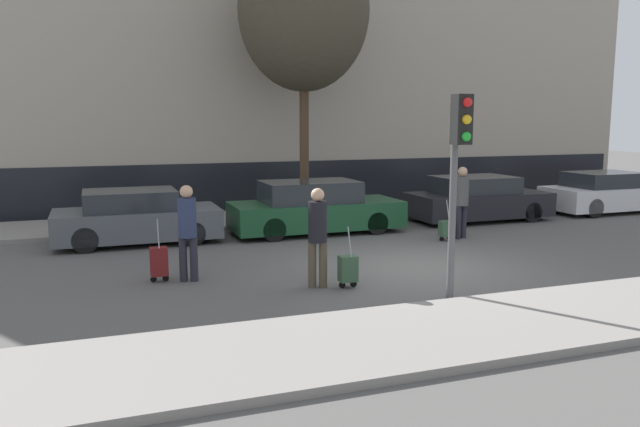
# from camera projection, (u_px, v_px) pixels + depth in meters

# --- Properties ---
(ground_plane) EXTENTS (80.00, 80.00, 0.00)m
(ground_plane) POSITION_uv_depth(u_px,v_px,m) (416.00, 268.00, 12.87)
(ground_plane) COLOR #565451
(sidewalk_near) EXTENTS (28.00, 2.50, 0.12)m
(sidewalk_near) POSITION_uv_depth(u_px,v_px,m) (538.00, 319.00, 9.38)
(sidewalk_near) COLOR gray
(sidewalk_near) RESTS_ON ground_plane
(sidewalk_far) EXTENTS (28.00, 3.00, 0.12)m
(sidewalk_far) POSITION_uv_depth(u_px,v_px,m) (307.00, 215.00, 19.36)
(sidewalk_far) COLOR gray
(sidewalk_far) RESTS_ON ground_plane
(building_facade) EXTENTS (28.00, 2.62, 9.94)m
(building_facade) POSITION_uv_depth(u_px,v_px,m) (275.00, 63.00, 21.85)
(building_facade) COLOR #A89E8C
(building_facade) RESTS_ON ground_plane
(parked_car_0) EXTENTS (3.94, 1.79, 1.32)m
(parked_car_0) POSITION_uv_depth(u_px,v_px,m) (136.00, 218.00, 15.31)
(parked_car_0) COLOR #4C5156
(parked_car_0) RESTS_ON ground_plane
(parked_car_1) EXTENTS (4.56, 1.80, 1.40)m
(parked_car_1) POSITION_uv_depth(u_px,v_px,m) (315.00, 209.00, 16.71)
(parked_car_1) COLOR #194728
(parked_car_1) RESTS_ON ground_plane
(parked_car_2) EXTENTS (4.21, 1.87, 1.33)m
(parked_car_2) POSITION_uv_depth(u_px,v_px,m) (477.00, 200.00, 18.73)
(parked_car_2) COLOR black
(parked_car_2) RESTS_ON ground_plane
(parked_car_3) EXTENTS (4.11, 1.83, 1.32)m
(parked_car_3) POSITION_uv_depth(u_px,v_px,m) (606.00, 193.00, 20.39)
(parked_car_3) COLOR silver
(parked_car_3) RESTS_ON ground_plane
(pedestrian_left) EXTENTS (0.34, 0.34, 1.83)m
(pedestrian_left) POSITION_uv_depth(u_px,v_px,m) (187.00, 227.00, 11.65)
(pedestrian_left) COLOR #23232D
(pedestrian_left) RESTS_ON ground_plane
(trolley_left) EXTENTS (0.34, 0.29, 1.20)m
(trolley_left) POSITION_uv_depth(u_px,v_px,m) (159.00, 262.00, 11.71)
(trolley_left) COLOR maroon
(trolley_left) RESTS_ON ground_plane
(pedestrian_center) EXTENTS (0.34, 0.34, 1.82)m
(pedestrian_center) POSITION_uv_depth(u_px,v_px,m) (318.00, 231.00, 11.22)
(pedestrian_center) COLOR #4C4233
(pedestrian_center) RESTS_ON ground_plane
(trolley_center) EXTENTS (0.34, 0.29, 1.13)m
(trolley_center) POSITION_uv_depth(u_px,v_px,m) (348.00, 269.00, 11.30)
(trolley_center) COLOR #335138
(trolley_center) RESTS_ON ground_plane
(pedestrian_right) EXTENTS (0.34, 0.34, 1.84)m
(pedestrian_right) POSITION_uv_depth(u_px,v_px,m) (462.00, 198.00, 15.84)
(pedestrian_right) COLOR #23232D
(pedestrian_right) RESTS_ON ground_plane
(trolley_right) EXTENTS (0.34, 0.29, 1.05)m
(trolley_right) POSITION_uv_depth(u_px,v_px,m) (446.00, 229.00, 15.64)
(trolley_right) COLOR #335138
(trolley_right) RESTS_ON ground_plane
(traffic_light) EXTENTS (0.28, 0.47, 3.44)m
(traffic_light) POSITION_uv_depth(u_px,v_px,m) (458.00, 155.00, 10.10)
(traffic_light) COLOR #515154
(traffic_light) RESTS_ON ground_plane
(parked_bicycle) EXTENTS (1.77, 0.06, 0.96)m
(parked_bicycle) POSITION_uv_depth(u_px,v_px,m) (464.00, 193.00, 21.63)
(parked_bicycle) COLOR black
(parked_bicycle) RESTS_ON sidewalk_far
(bare_tree_near_crossing) EXTENTS (3.87, 3.87, 8.45)m
(bare_tree_near_crossing) POSITION_uv_depth(u_px,v_px,m) (304.00, 10.00, 18.29)
(bare_tree_near_crossing) COLOR #4C3826
(bare_tree_near_crossing) RESTS_ON sidewalk_far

